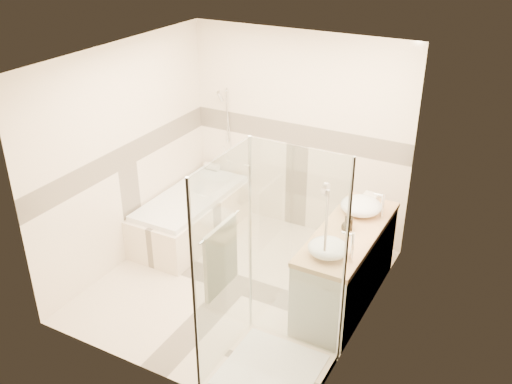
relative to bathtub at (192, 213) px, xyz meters
The scene contains 12 objects.
room 1.57m from the bathtub, 30.53° to the right, with size 2.82×3.02×2.52m.
bathtub is the anchor object (origin of this frame).
vanity 2.18m from the bathtub, ahead, with size 0.58×1.62×0.85m.
shower_enclosure 2.47m from the bathtub, 41.10° to the right, with size 0.96×0.93×2.04m.
vessel_sink_near 2.22m from the bathtub, ahead, with size 0.43×0.43×0.17m, color white.
vessel_sink_far 2.38m from the bathtub, 22.20° to the right, with size 0.38×0.38×0.15m, color white.
faucet_near 2.45m from the bathtub, ahead, with size 0.11×0.03×0.28m.
faucet_far 2.60m from the bathtub, 20.34° to the right, with size 0.12×0.03×0.30m.
amenity_bottle_a 2.25m from the bathtub, ahead, with size 0.08×0.08×0.18m, color black.
amenity_bottle_b 2.25m from the bathtub, 10.15° to the right, with size 0.11×0.11×0.14m, color black.
folded_towels 2.23m from the bathtub, ahead, with size 0.15×0.25×0.08m, color white.
rolled_towel 0.83m from the bathtub, 102.71° to the left, with size 0.09×0.09×0.21m, color white.
Camera 1 is at (2.63, -4.42, 3.73)m, focal length 40.00 mm.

